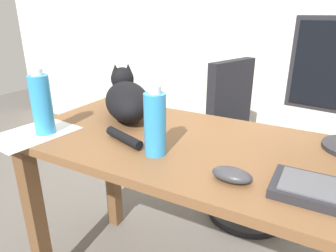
# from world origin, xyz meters

# --- Properties ---
(desk) EXTENTS (1.52, 0.62, 0.73)m
(desk) POSITION_xyz_m (0.00, 0.00, 0.62)
(desk) COLOR brown
(desk) RESTS_ON ground_plane
(office_chair) EXTENTS (0.50, 0.48, 0.91)m
(office_chair) POSITION_xyz_m (-0.10, 0.73, 0.39)
(office_chair) COLOR black
(office_chair) RESTS_ON ground_plane
(cat) EXTENTS (0.43, 0.48, 0.20)m
(cat) POSITION_xyz_m (-0.48, 0.12, 0.82)
(cat) COLOR black
(cat) RESTS_ON desk
(computer_mouse) EXTENTS (0.11, 0.06, 0.04)m
(computer_mouse) POSITION_xyz_m (0.08, -0.18, 0.75)
(computer_mouse) COLOR #333338
(computer_mouse) RESTS_ON desk
(paper_sheet) EXTENTS (0.24, 0.32, 0.00)m
(paper_sheet) POSITION_xyz_m (-0.67, -0.22, 0.74)
(paper_sheet) COLOR white
(paper_sheet) RESTS_ON desk
(water_bottle) EXTENTS (0.07, 0.07, 0.22)m
(water_bottle) POSITION_xyz_m (-0.18, -0.14, 0.84)
(water_bottle) COLOR #2D8CD1
(water_bottle) RESTS_ON desk
(spray_bottle) EXTENTS (0.07, 0.07, 0.24)m
(spray_bottle) POSITION_xyz_m (-0.63, -0.19, 0.85)
(spray_bottle) COLOR #2D8CD1
(spray_bottle) RESTS_ON desk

